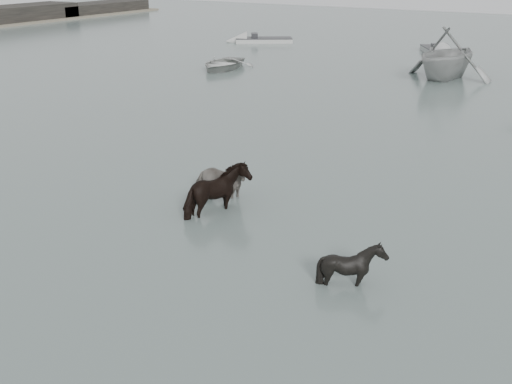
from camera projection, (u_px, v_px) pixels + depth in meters
ground at (274, 238)px, 16.49m from camera, size 140.00×140.00×0.00m
pony_pinto at (220, 174)px, 18.94m from camera, size 1.91×1.21×1.49m
pony_dark at (218, 185)px, 17.74m from camera, size 1.68×1.89×1.70m
pony_black at (352, 256)px, 13.97m from camera, size 1.45×1.35×1.35m
rowboat_lead at (222, 62)px, 40.25m from camera, size 3.71×4.73×0.89m
rowboat_trail at (448, 52)px, 36.79m from camera, size 6.06×6.71×3.11m
skiff_outer at (264, 38)px, 52.18m from camera, size 6.18×4.80×0.75m
skiff_mid at (437, 48)px, 46.79m from camera, size 3.94×5.13×0.75m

